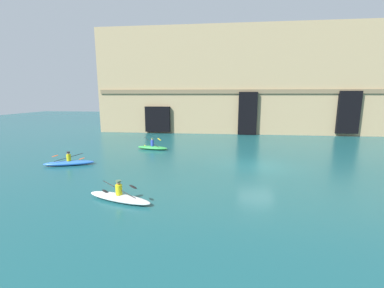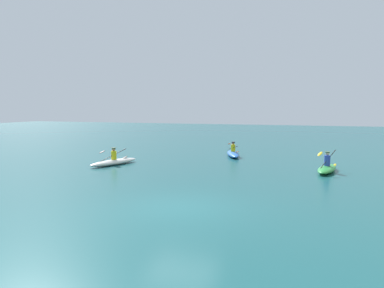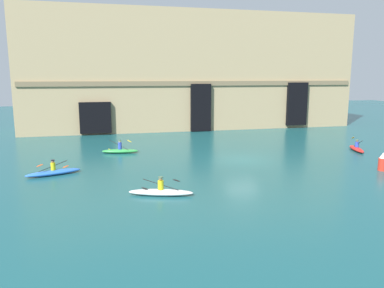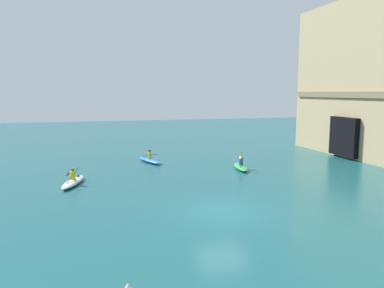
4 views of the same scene
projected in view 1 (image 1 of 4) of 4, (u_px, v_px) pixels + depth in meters
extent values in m
plane|color=#195156|center=(257.00, 166.00, 18.56)|extent=(120.00, 120.00, 0.00)
cube|color=tan|center=(245.00, 82.00, 35.70)|extent=(39.72, 6.73, 13.80)
cube|color=#79674A|center=(247.00, 92.00, 32.62)|extent=(38.93, 0.24, 0.54)
cube|color=black|center=(158.00, 119.00, 34.50)|extent=(3.35, 0.70, 3.38)
cube|color=black|center=(247.00, 113.00, 33.01)|extent=(2.34, 0.70, 5.45)
cube|color=black|center=(348.00, 112.00, 31.60)|extent=(2.57, 0.70, 5.21)
ellipsoid|color=green|center=(152.00, 148.00, 24.23)|extent=(3.11, 1.28, 0.34)
cylinder|color=#2D47B7|center=(152.00, 143.00, 24.15)|extent=(0.31, 0.31, 0.55)
sphere|color=beige|center=(152.00, 139.00, 24.08)|extent=(0.20, 0.20, 0.20)
cylinder|color=#4C6B4C|center=(152.00, 138.00, 24.06)|extent=(0.24, 0.24, 0.06)
cylinder|color=black|center=(152.00, 143.00, 24.14)|extent=(1.77, 0.87, 0.95)
ellipsoid|color=yellow|center=(146.00, 146.00, 24.66)|extent=(0.46, 0.34, 0.23)
ellipsoid|color=yellow|center=(159.00, 139.00, 23.62)|extent=(0.46, 0.34, 0.23)
ellipsoid|color=white|center=(119.00, 198.00, 12.37)|extent=(3.57, 1.74, 0.33)
cylinder|color=gold|center=(119.00, 190.00, 12.29)|extent=(0.32, 0.32, 0.50)
sphere|color=#9E704C|center=(118.00, 183.00, 12.23)|extent=(0.20, 0.20, 0.20)
cylinder|color=#4C6B4C|center=(118.00, 181.00, 12.21)|extent=(0.25, 0.25, 0.06)
cylinder|color=black|center=(119.00, 189.00, 12.29)|extent=(1.86, 0.66, 0.61)
ellipsoid|color=black|center=(133.00, 187.00, 11.88)|extent=(0.47, 0.31, 0.17)
ellipsoid|color=black|center=(106.00, 191.00, 12.69)|extent=(0.47, 0.31, 0.17)
ellipsoid|color=blue|center=(69.00, 163.00, 18.73)|extent=(3.56, 1.84, 0.33)
cylinder|color=gold|center=(69.00, 158.00, 18.65)|extent=(0.30, 0.30, 0.48)
sphere|color=#9E704C|center=(68.00, 153.00, 18.59)|extent=(0.19, 0.19, 0.19)
cylinder|color=#232328|center=(68.00, 152.00, 18.58)|extent=(0.24, 0.24, 0.06)
cylinder|color=black|center=(69.00, 157.00, 18.65)|extent=(1.68, 1.07, 0.47)
ellipsoid|color=#D84C19|center=(55.00, 156.00, 18.25)|extent=(0.47, 0.39, 0.14)
ellipsoid|color=#D84C19|center=(82.00, 159.00, 19.05)|extent=(0.47, 0.39, 0.14)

